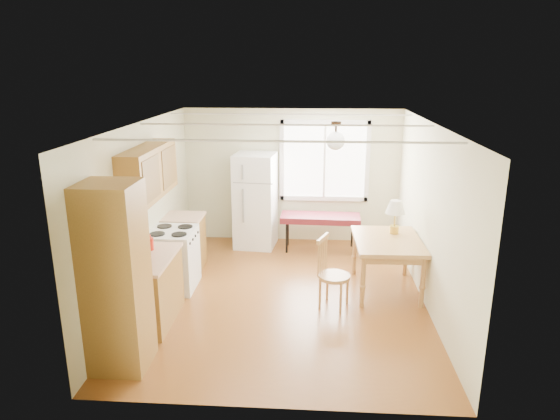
# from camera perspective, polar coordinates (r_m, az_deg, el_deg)

# --- Properties ---
(room_shell) EXTENTS (4.60, 5.60, 2.62)m
(room_shell) POSITION_cam_1_polar(r_m,az_deg,el_deg) (6.95, 0.48, -0.47)
(room_shell) COLOR #603313
(room_shell) RESTS_ON ground
(kitchen_run) EXTENTS (0.65, 3.40, 2.20)m
(kitchen_run) POSITION_cam_1_polar(r_m,az_deg,el_deg) (6.81, -14.48, -5.01)
(kitchen_run) COLOR brown
(kitchen_run) RESTS_ON ground
(window_unit) EXTENTS (1.64, 0.05, 1.51)m
(window_unit) POSITION_cam_1_polar(r_m,az_deg,el_deg) (9.28, 5.10, 5.61)
(window_unit) COLOR white
(window_unit) RESTS_ON room_shell
(pendant_light) EXTENTS (0.26, 0.26, 0.40)m
(pendant_light) POSITION_cam_1_polar(r_m,az_deg,el_deg) (7.13, 6.37, 7.97)
(pendant_light) COLOR black
(pendant_light) RESTS_ON room_shell
(refrigerator) EXTENTS (0.78, 0.78, 1.73)m
(refrigerator) POSITION_cam_1_polar(r_m,az_deg,el_deg) (9.14, -2.82, 1.09)
(refrigerator) COLOR white
(refrigerator) RESTS_ON ground
(bench) EXTENTS (1.44, 0.57, 0.66)m
(bench) POSITION_cam_1_polar(r_m,az_deg,el_deg) (9.01, 4.63, -1.02)
(bench) COLOR #55141D
(bench) RESTS_ON ground
(dining_table) EXTENTS (0.99, 1.30, 0.80)m
(dining_table) POSITION_cam_1_polar(r_m,az_deg,el_deg) (7.51, 12.16, -4.03)
(dining_table) COLOR #A4743F
(dining_table) RESTS_ON ground
(chair) EXTENTS (0.49, 0.48, 1.00)m
(chair) POSITION_cam_1_polar(r_m,az_deg,el_deg) (6.94, 5.52, -6.52)
(chair) COLOR #A4743F
(chair) RESTS_ON ground
(table_lamp) EXTENTS (0.30, 0.30, 0.51)m
(table_lamp) POSITION_cam_1_polar(r_m,az_deg,el_deg) (7.65, 13.05, 0.05)
(table_lamp) COLOR gold
(table_lamp) RESTS_ON dining_table
(coffee_maker) EXTENTS (0.19, 0.24, 0.36)m
(coffee_maker) POSITION_cam_1_polar(r_m,az_deg,el_deg) (6.39, -15.72, -4.67)
(coffee_maker) COLOR black
(coffee_maker) RESTS_ON kitchen_run
(kettle) EXTENTS (0.11, 0.11, 0.22)m
(kettle) POSITION_cam_1_polar(r_m,az_deg,el_deg) (6.80, -14.71, -3.72)
(kettle) COLOR red
(kettle) RESTS_ON kitchen_run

